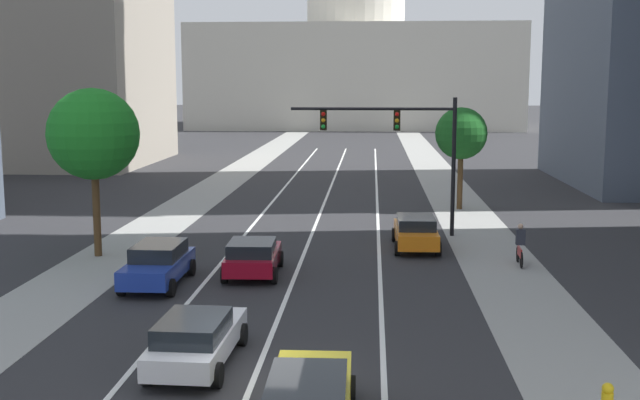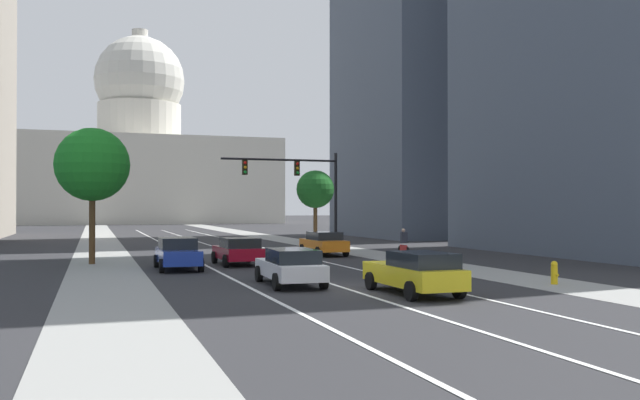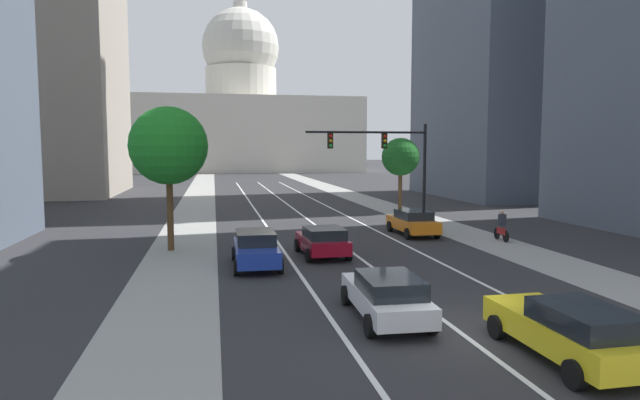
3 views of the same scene
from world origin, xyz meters
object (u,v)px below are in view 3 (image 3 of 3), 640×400
at_px(car_yellow, 568,329).
at_px(street_tree_near_left, 168,146).
at_px(capitol_building, 242,118).
at_px(car_orange, 413,222).
at_px(car_blue, 256,248).
at_px(car_white, 387,295).
at_px(traffic_signal_mast, 388,154).
at_px(car_crimson, 322,241).
at_px(cyclist, 502,226).
at_px(street_tree_near_right, 401,157).

xyz_separation_m(car_yellow, street_tree_near_left, (-10.43, 16.71, 4.44)).
bearing_deg(capitol_building, car_orange, -87.18).
bearing_deg(car_blue, street_tree_near_left, 40.58).
bearing_deg(car_white, traffic_signal_mast, -16.20).
bearing_deg(car_white, car_crimson, 1.82).
bearing_deg(car_orange, capitol_building, 2.01).
bearing_deg(car_orange, street_tree_near_left, 99.16).
bearing_deg(car_yellow, street_tree_near_left, 31.21).
relative_size(car_white, traffic_signal_mast, 0.59).
relative_size(traffic_signal_mast, cyclist, 4.61).
relative_size(capitol_building, street_tree_near_left, 7.24).
bearing_deg(car_white, capitol_building, 1.05).
bearing_deg(car_white, car_orange, -21.40).
bearing_deg(car_blue, street_tree_near_right, -34.85).
distance_m(car_crimson, traffic_signal_mast, 11.16).
height_order(car_blue, car_orange, car_blue).
xyz_separation_m(capitol_building, car_crimson, (-1.63, -104.69, -11.51)).
relative_size(capitol_building, cyclist, 30.22).
distance_m(car_crimson, cyclist, 10.87).
height_order(car_crimson, car_blue, car_blue).
relative_size(car_orange, cyclist, 2.63).
distance_m(car_orange, street_tree_near_right, 12.36).
xyz_separation_m(car_white, cyclist, (10.61, 12.24, 0.11)).
height_order(cyclist, street_tree_near_left, street_tree_near_left).
bearing_deg(street_tree_near_right, cyclist, -86.46).
bearing_deg(street_tree_near_left, car_crimson, -22.55).
relative_size(cyclist, street_tree_near_right, 0.29).
relative_size(car_crimson, street_tree_near_right, 0.69).
relative_size(car_blue, car_orange, 0.99).
distance_m(traffic_signal_mast, street_tree_near_right, 9.05).
relative_size(car_white, street_tree_near_right, 0.78).
relative_size(car_blue, traffic_signal_mast, 0.56).
bearing_deg(car_orange, car_crimson, 128.72).
bearing_deg(street_tree_near_left, traffic_signal_mast, 22.86).
xyz_separation_m(car_orange, street_tree_near_right, (3.18, 11.37, 3.65)).
bearing_deg(car_crimson, traffic_signal_mast, -36.96).
height_order(car_white, car_blue, car_blue).
xyz_separation_m(car_crimson, car_white, (-0.01, -9.81, -0.01)).
distance_m(car_yellow, street_tree_near_right, 31.38).
relative_size(capitol_building, car_crimson, 12.58).
xyz_separation_m(car_blue, cyclist, (13.87, 4.06, 0.05)).
bearing_deg(traffic_signal_mast, car_orange, -80.00).
bearing_deg(capitol_building, traffic_signal_mast, -87.41).
bearing_deg(car_blue, capitol_building, -2.28).
distance_m(car_blue, street_tree_near_right, 22.80).
height_order(car_crimson, street_tree_near_right, street_tree_near_right).
bearing_deg(car_white, car_yellow, -138.25).
distance_m(car_yellow, car_orange, 19.39).
bearing_deg(car_orange, cyclist, -126.88).
xyz_separation_m(car_crimson, car_blue, (-3.27, -1.63, 0.05)).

